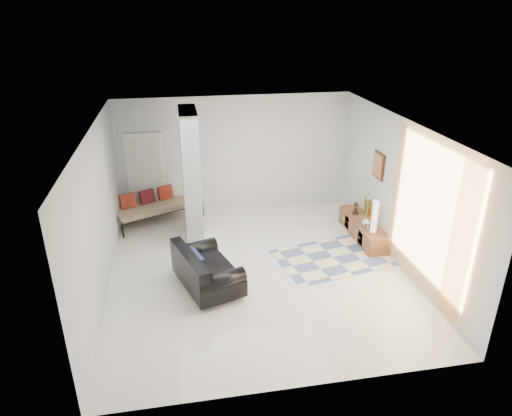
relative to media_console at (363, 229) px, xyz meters
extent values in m
plane|color=silver|center=(-2.52, -0.94, -0.20)|extent=(6.00, 6.00, 0.00)
plane|color=white|center=(-2.52, -0.94, 2.60)|extent=(6.00, 6.00, 0.00)
plane|color=silver|center=(-2.52, 2.06, 1.20)|extent=(6.00, 0.00, 6.00)
plane|color=silver|center=(-2.52, -3.94, 1.20)|extent=(6.00, 0.00, 6.00)
plane|color=silver|center=(-5.27, -0.94, 1.20)|extent=(0.00, 6.00, 6.00)
plane|color=silver|center=(0.23, -0.94, 1.20)|extent=(0.00, 6.00, 6.00)
cube|color=#9A9FA0|center=(-3.62, 0.66, 1.20)|extent=(0.35, 1.20, 2.80)
cube|color=white|center=(-4.62, 2.02, 0.82)|extent=(0.85, 0.06, 2.04)
plane|color=#FDA642|center=(0.15, -2.09, 1.25)|extent=(0.00, 2.55, 2.55)
cube|color=#391F0F|center=(0.20, 0.00, 1.45)|extent=(0.04, 0.45, 0.55)
cube|color=brown|center=(0.00, 0.00, 0.00)|extent=(0.45, 1.77, 0.40)
cube|color=#391F0F|center=(-0.22, -0.40, 0.00)|extent=(0.02, 0.24, 0.28)
cube|color=#391F0F|center=(-0.22, 0.39, 0.00)|extent=(0.02, 0.24, 0.28)
cube|color=gold|center=(0.18, 0.24, 0.40)|extent=(0.09, 0.32, 0.40)
cube|color=silver|center=(-0.10, -0.40, 0.26)|extent=(0.04, 0.10, 0.12)
cylinder|color=silver|center=(-3.62, -2.01, -0.15)|extent=(0.05, 0.05, 0.10)
cylinder|color=silver|center=(-3.99, -0.87, -0.15)|extent=(0.05, 0.05, 0.10)
cylinder|color=silver|center=(-2.99, -1.81, -0.15)|extent=(0.05, 0.05, 0.10)
cylinder|color=silver|center=(-3.36, -0.66, -0.15)|extent=(0.05, 0.05, 0.10)
cube|color=black|center=(-3.49, -1.34, 0.05)|extent=(1.27, 1.64, 0.30)
cube|color=black|center=(-3.81, -1.44, 0.38)|extent=(0.64, 1.44, 0.36)
cylinder|color=black|center=(-3.30, -1.91, 0.28)|extent=(0.87, 0.52, 0.28)
cylinder|color=black|center=(-3.68, -0.77, 0.28)|extent=(0.87, 0.52, 0.28)
cube|color=black|center=(-3.69, -1.40, 0.40)|extent=(0.30, 0.55, 0.31)
cylinder|color=black|center=(-5.16, 0.90, 0.00)|extent=(0.04, 0.04, 0.40)
cylinder|color=black|center=(-3.36, 1.67, 0.00)|extent=(0.04, 0.04, 0.40)
cylinder|color=black|center=(-5.48, 1.65, 0.00)|extent=(0.04, 0.04, 0.40)
cylinder|color=black|center=(-3.68, 2.42, 0.00)|extent=(0.04, 0.04, 0.40)
cube|color=#BFB28C|center=(-4.42, 1.66, 0.18)|extent=(2.15, 1.55, 0.12)
cube|color=maroon|center=(-5.06, 1.55, 0.40)|extent=(0.38, 0.29, 0.33)
cube|color=maroon|center=(-4.64, 1.73, 0.40)|extent=(0.38, 0.29, 0.33)
cube|color=maroon|center=(-4.22, 1.91, 0.40)|extent=(0.38, 0.29, 0.33)
cube|color=beige|center=(-0.92, -0.74, -0.20)|extent=(2.47, 1.89, 0.01)
cylinder|color=silver|center=(-0.02, -0.53, 0.53)|extent=(0.12, 0.12, 0.68)
imported|color=silver|center=(-0.05, -0.21, 0.28)|extent=(0.17, 0.17, 0.18)
camera|label=1|loc=(-3.88, -8.35, 4.45)|focal=32.00mm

